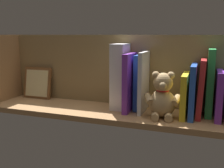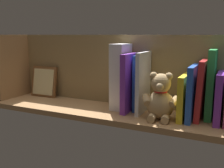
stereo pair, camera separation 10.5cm
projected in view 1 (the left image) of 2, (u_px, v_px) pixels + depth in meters
ground_plane at (112, 112)px, 107.39cm from camera, size 109.96×25.37×2.20cm
shelf_back_panel at (120, 70)px, 114.05cm from camera, size 109.96×1.50×30.08cm
shelf_side_divider at (5, 68)px, 121.82cm from camera, size 2.40×19.37×30.08cm
book_2 at (219, 95)px, 94.32cm from camera, size 2.23×14.37×17.52cm
book_3 at (210, 83)px, 96.78cm from camera, size 2.45×9.78×25.09cm
book_4 at (201, 88)px, 96.53cm from camera, size 2.70×13.21×21.45cm
book_5 at (193, 91)px, 96.44cm from camera, size 1.95×15.75×19.54cm
book_6 at (185, 95)px, 97.66cm from camera, size 2.09×15.83×16.07cm
teddy_bear at (162, 97)px, 96.03cm from camera, size 13.73×11.89×17.09cm
book_7 at (144, 82)px, 102.73cm from camera, size 1.44×14.57×23.67cm
book_8 at (139, 82)px, 105.98cm from camera, size 2.16×9.70×22.24cm
book_9 at (130, 82)px, 104.51cm from camera, size 2.15×14.85×22.99cm
dictionary_thick_white at (120, 77)px, 107.35cm from camera, size 5.46×11.08×26.53cm
picture_frame_leaning at (37, 83)px, 125.56cm from camera, size 14.17×4.04×14.95cm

